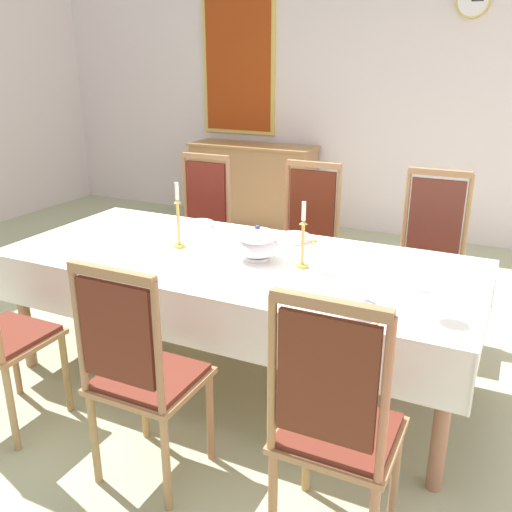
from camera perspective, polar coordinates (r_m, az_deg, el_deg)
The scene contains 20 objects.
ground at distance 3.68m, azimuth 0.12°, elevation -10.34°, with size 8.09×6.05×0.04m, color #ABAE8B.
back_wall at distance 6.11m, azimuth 13.34°, elevation 17.63°, with size 8.09×0.08×3.33m, color silver.
dining_table at distance 3.17m, azimuth -1.86°, elevation -1.30°, with size 2.64×1.13×0.75m.
tablecloth at distance 3.17m, azimuth -1.86°, elevation -1.11°, with size 2.66×1.15×0.29m.
chair_north_a at distance 4.41m, azimuth -5.81°, elevation 3.08°, with size 0.44×0.42×1.11m.
chair_south_b at distance 2.48m, azimuth -11.67°, elevation -11.39°, with size 0.44×0.42×1.07m.
chair_north_b at distance 4.03m, azimuth 5.01°, elevation 1.58°, with size 0.44×0.42×1.12m.
chair_south_c at distance 2.12m, azimuth 8.03°, elevation -16.49°, with size 0.44×0.42×1.11m.
chair_north_c at distance 3.83m, azimuth 17.14°, elevation -0.14°, with size 0.44×0.42×1.14m.
soup_tureen at distance 3.06m, azimuth 0.15°, elevation 1.31°, with size 0.24×0.24×0.20m.
candlestick_west at distance 3.29m, azimuth -7.92°, elevation 3.54°, with size 0.07×0.07×0.39m.
candlestick_east at distance 2.95m, azimuth 4.79°, elevation 1.50°, with size 0.07×0.07×0.36m.
bowl_near_left at distance 3.41m, azimuth 3.96°, elevation 1.93°, with size 0.18×0.18×0.04m.
bowl_near_right at distance 2.50m, azimuth 10.26°, elevation -5.31°, with size 0.18×0.18×0.03m.
bowl_far_left at distance 3.73m, azimuth -5.71°, elevation 3.31°, with size 0.17×0.17×0.03m.
spoon_primary at distance 3.40m, azimuth 5.89°, elevation 1.47°, with size 0.05×0.18×0.01m.
spoon_secondary at distance 2.50m, azimuth 13.17°, elevation -5.84°, with size 0.05×0.18×0.01m.
sideboard at distance 6.41m, azimuth -0.33°, elevation 7.29°, with size 1.44×0.48×0.90m.
mounted_clock at distance 5.93m, azimuth 21.24°, elevation 23.03°, with size 0.30×0.06×0.30m.
framed_painting at distance 6.63m, azimuth -1.79°, elevation 18.93°, with size 0.89×0.05×1.52m.
Camera 1 is at (1.38, -2.88, 1.81)m, focal length 39.30 mm.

